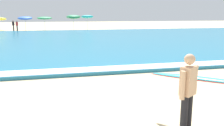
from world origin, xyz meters
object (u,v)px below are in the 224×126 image
(beach_umbrella_4, at_px, (45,18))
(beach_umbrella_6, at_px, (87,17))
(surfer_with_board, at_px, (193,86))
(beachgoer_near_row_mid, at_px, (17,26))
(beach_umbrella_3, at_px, (25,18))
(beachgoer_near_row_left, at_px, (13,25))
(beach_umbrella_5, at_px, (73,17))

(beach_umbrella_4, distance_m, beach_umbrella_6, 6.75)
(surfer_with_board, height_order, beachgoer_near_row_mid, surfer_with_board)
(surfer_with_board, height_order, beach_umbrella_6, beach_umbrella_6)
(surfer_with_board, height_order, beach_umbrella_3, beach_umbrella_3)
(beach_umbrella_6, relative_size, beachgoer_near_row_mid, 1.53)
(beach_umbrella_3, bearing_deg, beach_umbrella_4, 8.39)
(surfer_with_board, xyz_separation_m, beachgoer_near_row_mid, (-8.15, 34.21, -0.18))
(surfer_with_board, height_order, beach_umbrella_4, beach_umbrella_4)
(beachgoer_near_row_mid, bearing_deg, surfer_with_board, -76.60)
(beachgoer_near_row_left, bearing_deg, beachgoer_near_row_mid, -50.56)
(surfer_with_board, bearing_deg, beachgoer_near_row_left, 104.09)
(beach_umbrella_3, relative_size, beach_umbrella_6, 0.94)
(surfer_with_board, xyz_separation_m, beach_umbrella_3, (-6.98, 34.53, 0.89))
(beach_umbrella_3, bearing_deg, beach_umbrella_6, 7.21)
(beach_umbrella_3, height_order, beachgoer_near_row_left, beach_umbrella_3)
(beach_umbrella_3, xyz_separation_m, beachgoer_near_row_mid, (-1.17, -0.32, -1.07))
(beach_umbrella_6, distance_m, beachgoer_near_row_mid, 10.86)
(beach_umbrella_4, xyz_separation_m, beachgoer_near_row_mid, (-3.97, -0.73, -1.07))
(surfer_with_board, xyz_separation_m, beach_umbrella_4, (-4.18, 34.94, 0.89))
(surfer_with_board, distance_m, beach_umbrella_4, 35.20)
(beach_umbrella_6, xyz_separation_m, beachgoer_near_row_mid, (-10.68, -1.52, -1.25))
(beach_umbrella_4, bearing_deg, beachgoer_near_row_mid, -169.59)
(beach_umbrella_3, bearing_deg, beachgoer_near_row_left, 166.14)
(beachgoer_near_row_left, bearing_deg, beach_umbrella_6, 3.85)
(beachgoer_near_row_left, bearing_deg, beach_umbrella_5, 0.94)
(beachgoer_near_row_left, relative_size, beachgoer_near_row_mid, 1.00)
(beach_umbrella_5, bearing_deg, beachgoer_near_row_mid, -173.85)
(beachgoer_near_row_left, bearing_deg, surfer_with_board, -75.91)
(beach_umbrella_3, bearing_deg, beachgoer_near_row_mid, -164.83)
(beachgoer_near_row_left, bearing_deg, beach_umbrella_4, -0.35)
(beach_umbrella_5, bearing_deg, surfer_with_board, -90.43)
(beach_umbrella_5, height_order, beach_umbrella_6, beach_umbrella_5)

